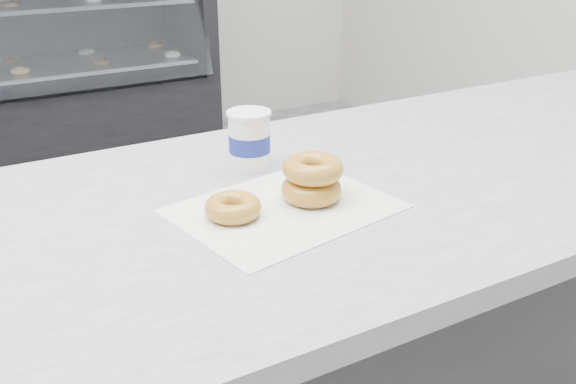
% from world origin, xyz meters
% --- Properties ---
extents(wax_paper, '(0.38, 0.32, 0.00)m').
position_xyz_m(wax_paper, '(0.27, -0.64, 0.90)').
color(wax_paper, white).
rests_on(wax_paper, counter).
extents(donut_single, '(0.12, 0.12, 0.03)m').
position_xyz_m(donut_single, '(0.18, -0.63, 0.92)').
color(donut_single, gold).
rests_on(donut_single, wax_paper).
extents(donut_stack, '(0.11, 0.11, 0.07)m').
position_xyz_m(donut_stack, '(0.32, -0.64, 0.94)').
color(donut_stack, gold).
rests_on(donut_stack, wax_paper).
extents(coffee_cup, '(0.09, 0.09, 0.11)m').
position_xyz_m(coffee_cup, '(0.30, -0.46, 0.96)').
color(coffee_cup, white).
rests_on(coffee_cup, counter).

